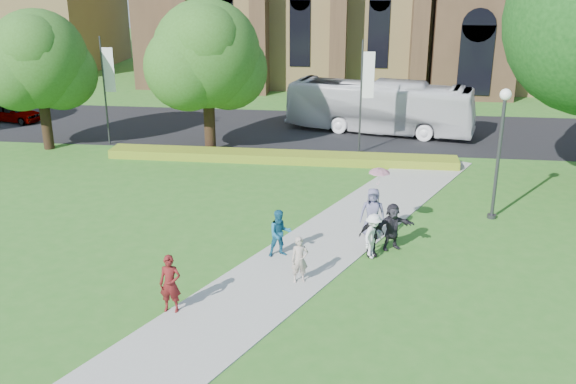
# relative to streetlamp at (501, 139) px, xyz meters

# --- Properties ---
(ground) EXTENTS (160.00, 160.00, 0.00)m
(ground) POSITION_rel_streetlamp_xyz_m (-7.50, -6.50, -3.30)
(ground) COLOR #2F6F21
(ground) RESTS_ON ground
(road) EXTENTS (160.00, 10.00, 0.02)m
(road) POSITION_rel_streetlamp_xyz_m (-7.50, 13.50, -3.29)
(road) COLOR black
(road) RESTS_ON ground
(footpath) EXTENTS (15.58, 28.54, 0.04)m
(footpath) POSITION_rel_streetlamp_xyz_m (-7.50, -5.50, -3.28)
(footpath) COLOR #B2B2A8
(footpath) RESTS_ON ground
(flower_hedge) EXTENTS (18.00, 1.40, 0.45)m
(flower_hedge) POSITION_rel_streetlamp_xyz_m (-9.50, 6.70, -3.07)
(flower_hedge) COLOR #A1A921
(flower_hedge) RESTS_ON ground
(streetlamp) EXTENTS (0.44, 0.44, 5.24)m
(streetlamp) POSITION_rel_streetlamp_xyz_m (0.00, 0.00, 0.00)
(streetlamp) COLOR #38383D
(streetlamp) RESTS_ON ground
(street_tree_0) EXTENTS (5.20, 5.20, 7.50)m
(street_tree_0) POSITION_rel_streetlamp_xyz_m (-22.50, 7.50, 1.58)
(street_tree_0) COLOR #332114
(street_tree_0) RESTS_ON ground
(street_tree_1) EXTENTS (5.60, 5.60, 8.05)m
(street_tree_1) POSITION_rel_streetlamp_xyz_m (-13.50, 8.00, 1.93)
(street_tree_1) COLOR #332114
(street_tree_1) RESTS_ON ground
(banner_pole_0) EXTENTS (0.70, 0.10, 6.00)m
(banner_pole_0) POSITION_rel_streetlamp_xyz_m (-5.39, 8.70, 0.09)
(banner_pole_0) COLOR #38383D
(banner_pole_0) RESTS_ON ground
(banner_pole_1) EXTENTS (0.70, 0.10, 6.00)m
(banner_pole_1) POSITION_rel_streetlamp_xyz_m (-19.39, 8.70, 0.09)
(banner_pole_1) COLOR #38383D
(banner_pole_1) RESTS_ON ground
(tour_coach) EXTENTS (11.42, 5.14, 3.10)m
(tour_coach) POSITION_rel_streetlamp_xyz_m (-4.42, 13.33, -1.73)
(tour_coach) COLOR white
(tour_coach) RESTS_ON road
(car_0) EXTENTS (3.83, 2.27, 1.22)m
(car_0) POSITION_rel_streetlamp_xyz_m (-27.62, 13.13, -2.66)
(car_0) COLOR gray
(car_0) RESTS_ON road
(pedestrian_0) EXTENTS (0.65, 0.43, 1.77)m
(pedestrian_0) POSITION_rel_streetlamp_xyz_m (-10.64, -8.73, -2.37)
(pedestrian_0) COLOR #5B1414
(pedestrian_0) RESTS_ON footpath
(pedestrian_1) EXTENTS (1.00, 0.90, 1.69)m
(pedestrian_1) POSITION_rel_streetlamp_xyz_m (-7.98, -4.61, -2.41)
(pedestrian_1) COLOR #185A7C
(pedestrian_1) RESTS_ON footpath
(pedestrian_2) EXTENTS (1.01, 1.19, 1.59)m
(pedestrian_2) POSITION_rel_streetlamp_xyz_m (-4.77, -4.33, -2.46)
(pedestrian_2) COLOR white
(pedestrian_2) RESTS_ON footpath
(pedestrian_3) EXTENTS (0.99, 0.67, 1.56)m
(pedestrian_3) POSITION_rel_streetlamp_xyz_m (-4.83, -4.22, -2.47)
(pedestrian_3) COLOR black
(pedestrian_3) RESTS_ON footpath
(pedestrian_4) EXTENTS (0.94, 0.62, 1.90)m
(pedestrian_4) POSITION_rel_streetlamp_xyz_m (-4.81, -2.56, -2.30)
(pedestrian_4) COLOR slate
(pedestrian_4) RESTS_ON footpath
(pedestrian_5) EXTENTS (1.65, 1.16, 1.71)m
(pedestrian_5) POSITION_rel_streetlamp_xyz_m (-4.11, -3.54, -2.40)
(pedestrian_5) COLOR #232128
(pedestrian_5) RESTS_ON footpath
(pedestrian_6) EXTENTS (0.64, 0.52, 1.53)m
(pedestrian_6) POSITION_rel_streetlamp_xyz_m (-7.10, -6.44, -2.49)
(pedestrian_6) COLOR #AB9A8F
(pedestrian_6) RESTS_ON footpath
(parasol) EXTENTS (0.81, 0.81, 0.67)m
(parasol) POSITION_rel_streetlamp_xyz_m (-4.63, -2.46, -1.02)
(parasol) COLOR #EFA9AB
(parasol) RESTS_ON pedestrian_4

